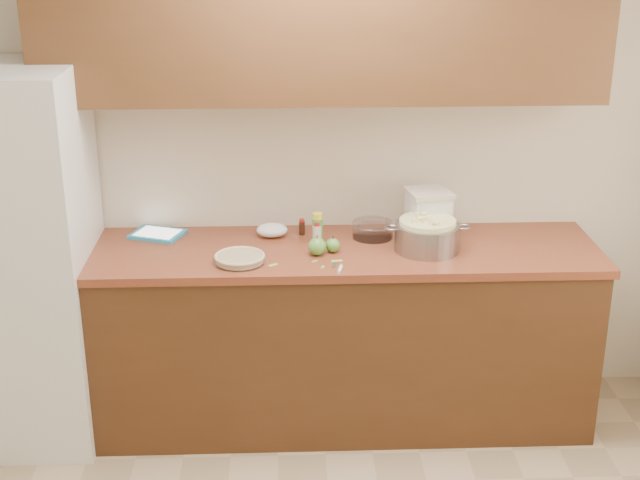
{
  "coord_description": "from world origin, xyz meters",
  "views": [
    {
      "loc": [
        -0.17,
        -2.47,
        2.46
      ],
      "look_at": [
        -0.01,
        1.43,
        0.98
      ],
      "focal_mm": 50.0,
      "sensor_mm": 36.0,
      "label": 1
    }
  ],
  "objects_px": {
    "pie": "(240,258)",
    "colander": "(427,236)",
    "flour_canister": "(428,214)",
    "tablet": "(158,234)"
  },
  "relations": [
    {
      "from": "pie",
      "to": "colander",
      "type": "height_order",
      "value": "colander"
    },
    {
      "from": "pie",
      "to": "tablet",
      "type": "xyz_separation_m",
      "value": [
        -0.42,
        0.37,
        -0.01
      ]
    },
    {
      "from": "colander",
      "to": "tablet",
      "type": "xyz_separation_m",
      "value": [
        -1.3,
        0.25,
        -0.06
      ]
    },
    {
      "from": "flour_canister",
      "to": "tablet",
      "type": "relative_size",
      "value": 0.84
    },
    {
      "from": "pie",
      "to": "flour_canister",
      "type": "distance_m",
      "value": 0.95
    },
    {
      "from": "flour_canister",
      "to": "tablet",
      "type": "height_order",
      "value": "flour_canister"
    },
    {
      "from": "colander",
      "to": "tablet",
      "type": "relative_size",
      "value": 1.39
    },
    {
      "from": "pie",
      "to": "colander",
      "type": "xyz_separation_m",
      "value": [
        0.88,
        0.12,
        0.05
      ]
    },
    {
      "from": "flour_canister",
      "to": "tablet",
      "type": "bearing_deg",
      "value": 176.12
    },
    {
      "from": "pie",
      "to": "flour_canister",
      "type": "height_order",
      "value": "flour_canister"
    }
  ]
}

